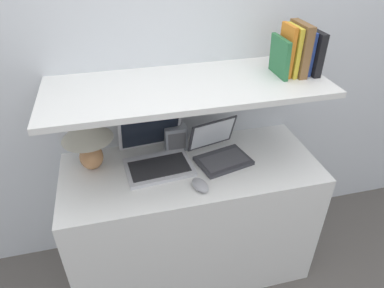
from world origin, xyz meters
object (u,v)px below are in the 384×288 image
(computer_mouse, at_px, (201,185))
(book_brown, at_px, (299,49))
(book_blue, at_px, (306,52))
(book_orange, at_px, (287,50))
(book_yellow, at_px, (292,51))
(router_box, at_px, (176,138))
(laptop_large, at_px, (156,155))
(book_green, at_px, (280,57))
(laptop_small, at_px, (220,151))
(book_black, at_px, (312,52))
(table_lamp, at_px, (87,134))

(computer_mouse, distance_m, book_brown, 0.79)
(book_blue, relative_size, book_orange, 0.87)
(book_blue, distance_m, book_yellow, 0.08)
(router_box, bearing_deg, book_yellow, -11.94)
(book_blue, bearing_deg, laptop_large, 179.43)
(router_box, bearing_deg, book_blue, -10.52)
(book_yellow, bearing_deg, book_brown, -0.00)
(router_box, relative_size, book_green, 0.77)
(laptop_large, bearing_deg, book_green, -0.69)
(laptop_small, xyz_separation_m, book_green, (0.28, 0.03, 0.48))
(book_black, height_order, book_blue, same)
(table_lamp, relative_size, book_blue, 1.44)
(laptop_large, relative_size, book_green, 1.97)
(laptop_large, height_order, book_blue, book_blue)
(table_lamp, relative_size, laptop_large, 0.82)
(book_yellow, bearing_deg, laptop_large, 179.37)
(table_lamp, height_order, laptop_small, table_lamp)
(router_box, xyz_separation_m, book_orange, (0.52, -0.12, 0.48))
(book_blue, height_order, book_yellow, book_yellow)
(laptop_large, height_order, book_black, book_black)
(computer_mouse, xyz_separation_m, book_blue, (0.58, 0.24, 0.51))
(router_box, xyz_separation_m, book_green, (0.49, -0.12, 0.45))
(laptop_small, distance_m, book_black, 0.67)
(router_box, height_order, book_yellow, book_yellow)
(laptop_large, height_order, laptop_small, laptop_large)
(router_box, relative_size, book_orange, 0.59)
(router_box, height_order, book_blue, book_blue)
(table_lamp, relative_size, book_black, 1.45)
(router_box, relative_size, book_brown, 0.58)
(laptop_large, xyz_separation_m, book_black, (0.78, -0.01, 0.49))
(laptop_large, relative_size, book_blue, 1.75)
(book_blue, relative_size, book_brown, 0.85)
(laptop_small, bearing_deg, table_lamp, 173.17)
(router_box, bearing_deg, computer_mouse, -82.30)
(computer_mouse, bearing_deg, book_green, 28.54)
(computer_mouse, xyz_separation_m, book_black, (0.61, 0.24, 0.51))
(table_lamp, height_order, router_box, table_lamp)
(laptop_small, distance_m, book_green, 0.56)
(table_lamp, relative_size, book_orange, 1.25)
(book_orange, bearing_deg, computer_mouse, -153.04)
(table_lamp, height_order, book_brown, book_brown)
(laptop_large, xyz_separation_m, computer_mouse, (0.18, -0.25, -0.03))
(book_black, distance_m, book_blue, 0.03)
(laptop_small, xyz_separation_m, book_blue, (0.42, 0.03, 0.49))
(book_black, relative_size, book_yellow, 0.88)
(book_brown, bearing_deg, book_orange, 180.00)
(book_brown, xyz_separation_m, book_yellow, (-0.03, 0.00, -0.01))
(computer_mouse, relative_size, router_box, 0.88)
(table_lamp, height_order, book_yellow, book_yellow)
(laptop_small, bearing_deg, router_box, 144.54)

